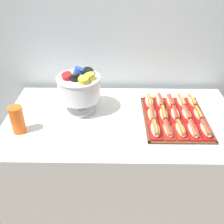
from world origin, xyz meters
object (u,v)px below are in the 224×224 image
(hot_dog_1, at_px, (168,130))
(hot_dog_3, at_px, (193,130))
(buffet_table, at_px, (121,159))
(hot_dog_13, at_px, (181,102))
(hot_dog_5, at_px, (152,115))
(serving_tray, at_px, (175,119))
(hot_dog_9, at_px, (198,115))
(punch_bowl, at_px, (80,87))
(hot_dog_7, at_px, (175,115))
(cup_stack, at_px, (17,120))
(hot_dog_4, at_px, (206,130))
(hot_dog_2, at_px, (180,130))
(hot_dog_0, at_px, (155,130))
(hot_dog_11, at_px, (160,102))
(hot_dog_14, at_px, (192,102))
(hot_dog_6, at_px, (164,115))
(hot_dog_10, at_px, (149,102))
(hot_dog_12, at_px, (171,102))
(hot_dog_8, at_px, (187,115))

(hot_dog_1, distance_m, hot_dog_3, 0.15)
(buffet_table, bearing_deg, hot_dog_13, 20.89)
(hot_dog_5, bearing_deg, serving_tray, 0.45)
(hot_dog_9, relative_size, punch_bowl, 0.53)
(hot_dog_7, bearing_deg, cup_stack, -171.31)
(hot_dog_4, height_order, hot_dog_7, hot_dog_4)
(hot_dog_2, height_order, hot_dog_3, hot_dog_2)
(cup_stack, bearing_deg, hot_dog_0, -1.21)
(hot_dog_7, relative_size, hot_dog_11, 0.96)
(hot_dog_1, distance_m, hot_dog_14, 0.40)
(hot_dog_9, bearing_deg, buffet_table, 179.59)
(hot_dog_6, xyz_separation_m, hot_dog_14, (0.22, 0.17, 0.00))
(hot_dog_0, relative_size, hot_dog_1, 0.95)
(serving_tray, height_order, hot_dog_14, hot_dog_14)
(hot_dog_14, bearing_deg, hot_dog_1, -123.83)
(hot_dog_5, distance_m, punch_bowl, 0.51)
(hot_dog_4, bearing_deg, serving_tray, 132.73)
(hot_dog_5, xyz_separation_m, hot_dog_7, (0.15, 0.00, -0.00))
(hot_dog_0, relative_size, hot_dog_7, 0.97)
(hot_dog_4, bearing_deg, hot_dog_0, -179.55)
(hot_dog_10, relative_size, hot_dog_14, 1.04)
(hot_dog_5, bearing_deg, buffet_table, 178.27)
(hot_dog_12, relative_size, hot_dog_13, 0.98)
(hot_dog_3, bearing_deg, hot_dog_13, 90.45)
(buffet_table, bearing_deg, hot_dog_10, 39.00)
(hot_dog_13, bearing_deg, hot_dog_0, -123.83)
(hot_dog_0, height_order, hot_dog_9, hot_dog_0)
(buffet_table, xyz_separation_m, hot_dog_13, (0.42, 0.16, 0.40))
(hot_dog_5, distance_m, hot_dog_13, 0.28)
(hot_dog_0, xyz_separation_m, hot_dog_1, (0.07, 0.00, -0.00))
(hot_dog_3, distance_m, hot_dog_4, 0.08)
(hot_dog_12, height_order, hot_dog_14, hot_dog_14)
(hot_dog_9, distance_m, cup_stack, 1.13)
(buffet_table, xyz_separation_m, hot_dog_4, (0.50, -0.17, 0.40))
(hot_dog_0, bearing_deg, hot_dog_13, 56.17)
(hot_dog_11, height_order, hot_dog_14, hot_dog_11)
(hot_dog_1, bearing_deg, hot_dog_12, 77.65)
(hot_dog_14, bearing_deg, cup_stack, -164.31)
(hot_dog_7, height_order, hot_dog_12, same)
(hot_dog_8, bearing_deg, hot_dog_0, -143.29)
(hot_dog_8, relative_size, hot_dog_12, 0.96)
(hot_dog_3, distance_m, hot_dog_9, 0.18)
(hot_dog_5, bearing_deg, hot_dog_11, 66.01)
(hot_dog_0, bearing_deg, hot_dog_9, 29.26)
(hot_dog_0, bearing_deg, hot_dog_3, 0.45)
(hot_dog_12, relative_size, hot_dog_14, 0.97)
(hot_dog_7, height_order, hot_dog_10, same)
(hot_dog_14, bearing_deg, hot_dog_3, -102.35)
(hot_dog_0, relative_size, hot_dog_3, 0.93)
(hot_dog_5, distance_m, hot_dog_8, 0.23)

